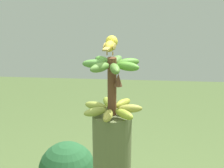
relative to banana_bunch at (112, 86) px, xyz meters
name	(u,v)px	position (x,y,z in m)	size (l,w,h in m)	color
banana_bunch	(112,86)	(0.00, 0.00, 0.00)	(0.29, 0.29, 0.28)	brown
perched_bird	(111,44)	(-0.06, -0.01, 0.19)	(0.20, 0.06, 0.08)	#C68933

